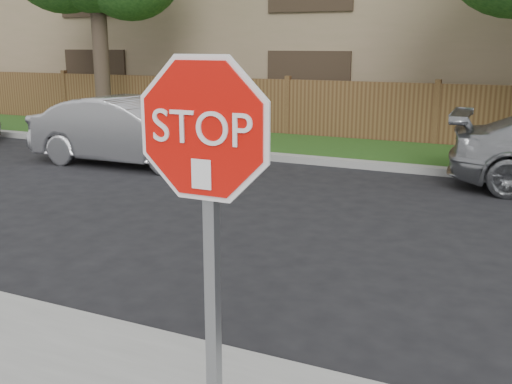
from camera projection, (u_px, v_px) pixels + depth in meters
The scene contains 7 objects.
ground at pixel (207, 351), 5.11m from camera, with size 90.00×90.00×0.00m, color black.
far_curb at pixel (407, 168), 12.23m from camera, with size 70.00×0.30×0.15m, color gray.
grass_strip at pixel (422, 156), 13.68m from camera, with size 70.00×3.00×0.12m, color #1E4714.
fence at pixel (436, 116), 14.90m from camera, with size 70.00×0.12×1.60m, color #4D311B.
apartment_building at pixel (471, 12), 19.15m from camera, with size 35.20×9.20×7.20m.
stop_sign at pixel (206, 192), 3.00m from camera, with size 1.01×0.13×2.55m.
sedan_left at pixel (130, 131), 12.83m from camera, with size 1.53×4.40×1.45m, color #ADAEB2.
Camera 1 is at (2.37, -4.00, 2.55)m, focal length 42.00 mm.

